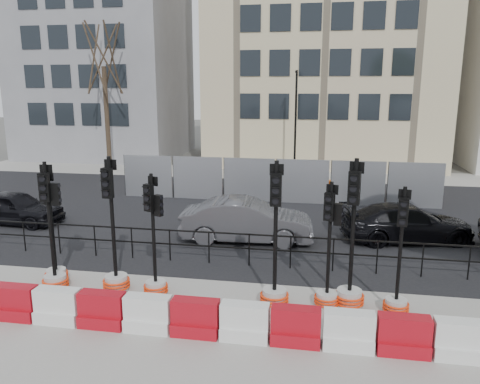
% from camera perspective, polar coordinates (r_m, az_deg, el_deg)
% --- Properties ---
extents(ground, '(120.00, 120.00, 0.00)m').
position_cam_1_polar(ground, '(12.77, 0.28, -11.03)').
color(ground, '#51514C').
rests_on(ground, ground).
extents(sidewalk_near, '(40.00, 6.00, 0.02)m').
position_cam_1_polar(sidewalk_near, '(10.14, -2.68, -17.74)').
color(sidewalk_near, gray).
rests_on(sidewalk_near, ground).
extents(road, '(40.00, 14.00, 0.03)m').
position_cam_1_polar(road, '(19.32, 3.73, -2.67)').
color(road, black).
rests_on(road, ground).
extents(sidewalk_far, '(40.00, 4.00, 0.02)m').
position_cam_1_polar(sidewalk_far, '(28.06, 5.71, 2.17)').
color(sidewalk_far, gray).
rests_on(sidewalk_far, ground).
extents(building_grey, '(11.00, 9.06, 14.00)m').
position_cam_1_polar(building_grey, '(37.14, -16.17, 15.17)').
color(building_grey, gray).
rests_on(building_grey, ground).
extents(building_cream, '(15.00, 10.06, 18.00)m').
position_cam_1_polar(building_cream, '(33.72, 10.45, 19.15)').
color(building_cream, '#C5B190').
rests_on(building_cream, ground).
extents(kerb_railing, '(18.00, 0.04, 1.00)m').
position_cam_1_polar(kerb_railing, '(13.62, 1.12, -6.37)').
color(kerb_railing, black).
rests_on(kerb_railing, ground).
extents(heras_fencing, '(14.33, 1.72, 2.00)m').
position_cam_1_polar(heras_fencing, '(21.90, 6.03, 0.86)').
color(heras_fencing, '#989AA1').
rests_on(heras_fencing, ground).
extents(lamp_post_far, '(0.12, 0.56, 6.00)m').
position_cam_1_polar(lamp_post_far, '(26.61, 6.78, 8.55)').
color(lamp_post_far, black).
rests_on(lamp_post_far, ground).
extents(tree_bare_far, '(2.00, 2.00, 9.00)m').
position_cam_1_polar(tree_bare_far, '(29.99, -16.32, 15.17)').
color(tree_bare_far, '#473828').
rests_on(tree_bare_far, ground).
extents(barrier_row, '(14.65, 0.50, 0.80)m').
position_cam_1_polar(barrier_row, '(10.14, -2.45, -15.44)').
color(barrier_row, '#B80E13').
rests_on(barrier_row, ground).
extents(traffic_signal_a, '(0.61, 0.61, 3.08)m').
position_cam_1_polar(traffic_signal_a, '(13.50, -21.65, -7.71)').
color(traffic_signal_a, beige).
rests_on(traffic_signal_a, ground).
extents(traffic_signal_b, '(0.66, 0.66, 3.36)m').
position_cam_1_polar(traffic_signal_b, '(12.96, -21.76, -7.81)').
color(traffic_signal_b, beige).
rests_on(traffic_signal_b, ground).
extents(traffic_signal_c, '(0.69, 0.69, 3.50)m').
position_cam_1_polar(traffic_signal_c, '(12.44, -15.00, -8.55)').
color(traffic_signal_c, beige).
rests_on(traffic_signal_c, ground).
extents(traffic_signal_d, '(0.62, 0.62, 3.12)m').
position_cam_1_polar(traffic_signal_d, '(11.97, -10.33, -9.07)').
color(traffic_signal_d, beige).
rests_on(traffic_signal_d, ground).
extents(traffic_signal_e, '(0.70, 0.70, 3.53)m').
position_cam_1_polar(traffic_signal_e, '(11.27, 4.24, -10.39)').
color(traffic_signal_e, beige).
rests_on(traffic_signal_e, ground).
extents(traffic_signal_f, '(0.60, 0.60, 3.05)m').
position_cam_1_polar(traffic_signal_f, '(11.39, 10.66, -10.33)').
color(traffic_signal_f, beige).
rests_on(traffic_signal_f, ground).
extents(traffic_signal_g, '(0.71, 0.71, 3.59)m').
position_cam_1_polar(traffic_signal_g, '(11.49, 13.27, -10.17)').
color(traffic_signal_g, beige).
rests_on(traffic_signal_g, ground).
extents(traffic_signal_h, '(0.59, 0.59, 3.02)m').
position_cam_1_polar(traffic_signal_h, '(11.51, 18.61, -11.12)').
color(traffic_signal_h, beige).
rests_on(traffic_signal_h, ground).
extents(car_a, '(1.97, 3.93, 1.27)m').
position_cam_1_polar(car_a, '(19.77, -25.79, -1.72)').
color(car_a, black).
rests_on(car_a, ground).
extents(car_b, '(2.15, 4.63, 1.45)m').
position_cam_1_polar(car_b, '(15.79, 0.85, -3.50)').
color(car_b, '#454549').
rests_on(car_b, ground).
extents(car_c, '(3.51, 5.09, 1.27)m').
position_cam_1_polar(car_c, '(16.81, 19.72, -3.57)').
color(car_c, black).
rests_on(car_c, ground).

